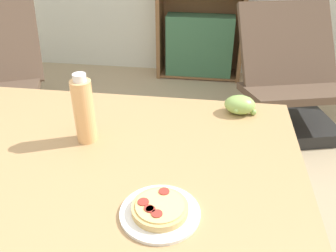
# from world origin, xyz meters

# --- Properties ---
(dining_table) EXTENTS (1.36, 0.91, 0.74)m
(dining_table) POSITION_xyz_m (-0.01, -0.00, 0.65)
(dining_table) COLOR tan
(dining_table) RESTS_ON ground_plane
(pizza_on_plate) EXTENTS (0.22, 0.22, 0.04)m
(pizza_on_plate) POSITION_xyz_m (0.24, -0.24, 0.75)
(pizza_on_plate) COLOR white
(pizza_on_plate) RESTS_ON dining_table
(grape_bunch) EXTENTS (0.13, 0.11, 0.07)m
(grape_bunch) POSITION_xyz_m (0.47, 0.36, 0.77)
(grape_bunch) COLOR #93BC5B
(grape_bunch) RESTS_ON dining_table
(drink_bottle) EXTENTS (0.07, 0.07, 0.25)m
(drink_bottle) POSITION_xyz_m (-0.07, 0.08, 0.85)
(drink_bottle) COLOR #EFB270
(drink_bottle) RESTS_ON dining_table
(lounge_chair_far) EXTENTS (0.85, 0.91, 0.88)m
(lounge_chair_far) POSITION_xyz_m (0.91, 1.54, 0.29)
(lounge_chair_far) COLOR black
(lounge_chair_far) RESTS_ON ground_plane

